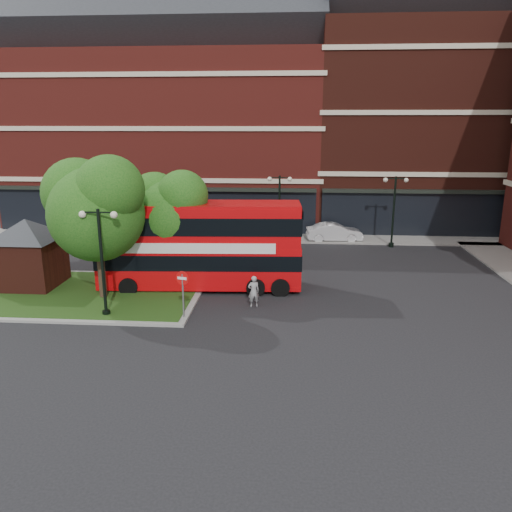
# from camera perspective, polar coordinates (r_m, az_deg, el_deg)

# --- Properties ---
(ground) EXTENTS (120.00, 120.00, 0.00)m
(ground) POSITION_cam_1_polar(r_m,az_deg,el_deg) (22.53, -3.57, -7.51)
(ground) COLOR black
(ground) RESTS_ON ground
(pavement_far) EXTENTS (44.00, 3.00, 0.12)m
(pavement_far) POSITION_cam_1_polar(r_m,az_deg,el_deg) (38.19, -0.29, 2.13)
(pavement_far) COLOR slate
(pavement_far) RESTS_ON ground
(terrace_far_left) EXTENTS (26.00, 12.00, 14.00)m
(terrace_far_left) POSITION_cam_1_polar(r_m,az_deg,el_deg) (45.93, -9.80, 12.87)
(terrace_far_left) COLOR maroon
(terrace_far_left) RESTS_ON ground
(terrace_far_right) EXTENTS (18.00, 12.00, 16.00)m
(terrace_far_right) POSITION_cam_1_polar(r_m,az_deg,el_deg) (45.96, 18.69, 13.56)
(terrace_far_right) COLOR #471911
(terrace_far_right) RESTS_ON ground
(traffic_island) EXTENTS (12.60, 7.60, 0.15)m
(traffic_island) POSITION_cam_1_polar(r_m,az_deg,el_deg) (27.38, -19.58, -4.07)
(traffic_island) COLOR gray
(traffic_island) RESTS_ON ground
(kiosk) EXTENTS (6.51, 6.51, 3.60)m
(kiosk) POSITION_cam_1_polar(r_m,az_deg,el_deg) (28.95, -24.64, 1.08)
(kiosk) COLOR #471911
(kiosk) RESTS_ON traffic_island
(tree_island_west) EXTENTS (5.40, 4.71, 7.21)m
(tree_island_west) POSITION_cam_1_polar(r_m,az_deg,el_deg) (25.34, -17.98, 5.62)
(tree_island_west) COLOR #2D2116
(tree_island_west) RESTS_ON ground
(tree_island_east) EXTENTS (4.46, 3.90, 6.29)m
(tree_island_east) POSITION_cam_1_polar(r_m,az_deg,el_deg) (26.83, -9.90, 5.43)
(tree_island_east) COLOR #2D2116
(tree_island_east) RESTS_ON ground
(lamp_island) EXTENTS (1.72, 0.36, 5.00)m
(lamp_island) POSITION_cam_1_polar(r_m,az_deg,el_deg) (23.17, -17.22, -0.14)
(lamp_island) COLOR black
(lamp_island) RESTS_ON ground
(lamp_far_left) EXTENTS (1.72, 0.36, 5.00)m
(lamp_far_left) POSITION_cam_1_polar(r_m,az_deg,el_deg) (35.59, 2.69, 5.70)
(lamp_far_left) COLOR black
(lamp_far_left) RESTS_ON ground
(lamp_far_right) EXTENTS (1.72, 0.36, 5.00)m
(lamp_far_right) POSITION_cam_1_polar(r_m,az_deg,el_deg) (36.28, 15.48, 5.35)
(lamp_far_right) COLOR black
(lamp_far_right) RESTS_ON ground
(bus) EXTENTS (10.69, 2.99, 4.04)m
(bus) POSITION_cam_1_polar(r_m,az_deg,el_deg) (26.32, -6.46, 1.83)
(bus) COLOR #C2070B
(bus) RESTS_ON ground
(woman) EXTENTS (0.65, 0.52, 1.55)m
(woman) POSITION_cam_1_polar(r_m,az_deg,el_deg) (23.99, -0.28, -4.06)
(woman) COLOR gray
(woman) RESTS_ON ground
(car_silver) EXTENTS (4.17, 1.91, 1.39)m
(car_silver) POSITION_cam_1_polar(r_m,az_deg,el_deg) (37.53, 0.35, 2.89)
(car_silver) COLOR #A8AAAF
(car_silver) RESTS_ON ground
(car_white) EXTENTS (4.22, 1.78, 1.36)m
(car_white) POSITION_cam_1_polar(r_m,az_deg,el_deg) (37.59, 8.93, 2.70)
(car_white) COLOR silver
(car_white) RESTS_ON ground
(no_entry_sign) EXTENTS (0.62, 0.22, 2.28)m
(no_entry_sign) POSITION_cam_1_polar(r_m,az_deg,el_deg) (22.41, -8.38, -3.34)
(no_entry_sign) COLOR slate
(no_entry_sign) RESTS_ON ground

